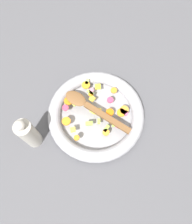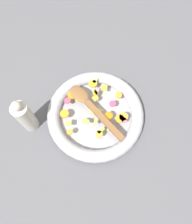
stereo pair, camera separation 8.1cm
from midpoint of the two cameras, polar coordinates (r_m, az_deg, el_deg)
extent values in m
plane|color=#4C4C51|center=(0.90, 2.57, -1.48)|extent=(4.00, 4.00, 0.00)
cylinder|color=gray|center=(0.89, 2.59, -1.35)|extent=(0.34, 0.34, 0.01)
torus|color=#9E9EA5|center=(0.88, 2.64, -0.92)|extent=(0.39, 0.39, 0.05)
cylinder|color=orange|center=(0.88, -3.53, 4.19)|extent=(0.04, 0.04, 0.01)
cylinder|color=orange|center=(0.90, 1.95, 7.12)|extent=(0.04, 0.04, 0.01)
cylinder|color=orange|center=(0.82, 3.85, -6.13)|extent=(0.03, 0.03, 0.01)
cylinder|color=orange|center=(0.85, 6.24, -1.27)|extent=(0.04, 0.04, 0.01)
cylinder|color=orange|center=(0.88, 2.32, 4.51)|extent=(0.02, 0.02, 0.01)
cylinder|color=orange|center=(0.89, 8.73, 4.05)|extent=(0.04, 0.04, 0.01)
cylinder|color=orange|center=(0.88, -1.83, 4.67)|extent=(0.04, 0.04, 0.01)
cylinder|color=orange|center=(0.83, -3.93, -5.61)|extent=(0.03, 0.03, 0.01)
cylinder|color=orange|center=(0.85, 9.12, -2.06)|extent=(0.04, 0.04, 0.01)
cylinder|color=orange|center=(0.85, -5.42, -0.79)|extent=(0.04, 0.04, 0.01)
cylinder|color=orange|center=(0.86, 10.08, -1.52)|extent=(0.05, 0.05, 0.01)
cube|color=#8DAF43|center=(0.84, 0.17, -2.80)|extent=(0.03, 0.02, 0.01)
cube|color=#86AC47|center=(0.83, 7.40, -4.78)|extent=(0.03, 0.03, 0.01)
cube|color=#ABDC52|center=(0.87, -2.35, 3.46)|extent=(0.03, 0.04, 0.01)
cube|color=#ADD24B|center=(0.85, 2.08, 0.41)|extent=(0.03, 0.03, 0.01)
cube|color=#8AAB45|center=(0.83, 6.37, -4.43)|extent=(0.02, 0.03, 0.01)
cube|color=#B0CD5D|center=(0.91, 2.41, 7.91)|extent=(0.02, 0.03, 0.01)
cube|color=#A0C447|center=(0.84, 2.79, -2.88)|extent=(0.02, 0.02, 0.01)
cube|color=#88B240|center=(0.83, 4.25, -5.19)|extent=(0.03, 0.03, 0.01)
cube|color=#97C750|center=(0.89, 2.73, 5.03)|extent=(0.03, 0.03, 0.01)
cylinder|color=#DB5079|center=(0.85, 10.18, -2.43)|extent=(0.03, 0.03, 0.01)
cylinder|color=#D53D63|center=(0.87, 7.14, 1.86)|extent=(0.03, 0.03, 0.01)
cylinder|color=#DE7388|center=(0.89, 2.99, 5.47)|extent=(0.03, 0.03, 0.01)
cylinder|color=#CE3F5E|center=(0.87, -4.73, 2.63)|extent=(0.03, 0.03, 0.01)
cylinder|color=#E74C78|center=(0.83, 7.55, -4.99)|extent=(0.03, 0.03, 0.01)
cylinder|color=#D75872|center=(0.85, 9.59, -1.93)|extent=(0.02, 0.02, 0.01)
cube|color=gold|center=(0.87, 2.57, 3.30)|extent=(0.03, 0.03, 0.01)
cube|color=yellow|center=(0.90, 4.88, 5.99)|extent=(0.03, 0.03, 0.01)
cube|color=yellow|center=(0.85, 3.08, -0.01)|extent=(0.04, 0.04, 0.01)
cube|color=yellow|center=(0.84, -4.33, -3.34)|extent=(0.02, 0.02, 0.01)
cube|color=brown|center=(0.83, 5.12, -2.45)|extent=(0.15, 0.17, 0.01)
ellipsoid|color=brown|center=(0.87, -1.52, 4.40)|extent=(0.10, 0.10, 0.01)
cylinder|color=#B2ADA3|center=(0.84, -15.12, -1.64)|extent=(0.06, 0.06, 0.17)
sphere|color=#B2ADA3|center=(0.74, -17.06, 1.10)|extent=(0.04, 0.04, 0.04)
camera|label=1|loc=(0.04, -87.25, 6.92)|focal=35.00mm
camera|label=2|loc=(0.04, 92.75, -6.92)|focal=35.00mm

